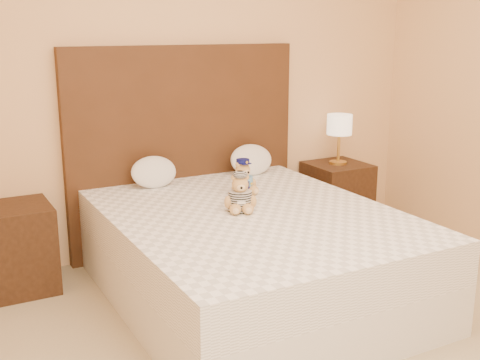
# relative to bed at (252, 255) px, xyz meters

# --- Properties ---
(bed) EXTENTS (1.60, 2.00, 0.55)m
(bed) POSITION_rel_bed_xyz_m (0.00, 0.00, 0.00)
(bed) COLOR white
(bed) RESTS_ON ground
(headboard) EXTENTS (1.75, 0.08, 1.50)m
(headboard) POSITION_rel_bed_xyz_m (0.00, 1.01, 0.47)
(headboard) COLOR #462715
(headboard) RESTS_ON ground
(nightstand_left) EXTENTS (0.45, 0.45, 0.55)m
(nightstand_left) POSITION_rel_bed_xyz_m (-1.25, 0.80, -0.00)
(nightstand_left) COLOR #3B2213
(nightstand_left) RESTS_ON ground
(nightstand_right) EXTENTS (0.45, 0.45, 0.55)m
(nightstand_right) POSITION_rel_bed_xyz_m (1.25, 0.80, -0.00)
(nightstand_right) COLOR #3B2213
(nightstand_right) RESTS_ON ground
(lamp) EXTENTS (0.20, 0.20, 0.40)m
(lamp) POSITION_rel_bed_xyz_m (1.25, 0.80, 0.57)
(lamp) COLOR gold
(lamp) RESTS_ON nightstand_right
(teddy_police) EXTENTS (0.23, 0.22, 0.23)m
(teddy_police) POSITION_rel_bed_xyz_m (0.15, 0.38, 0.39)
(teddy_police) COLOR #B27F45
(teddy_police) RESTS_ON bed
(teddy_prisoner) EXTENTS (0.26, 0.26, 0.23)m
(teddy_prisoner) POSITION_rel_bed_xyz_m (-0.05, 0.05, 0.39)
(teddy_prisoner) COLOR #B27F45
(teddy_prisoner) RESTS_ON bed
(pillow_left) EXTENTS (0.32, 0.21, 0.23)m
(pillow_left) POSITION_rel_bed_xyz_m (-0.31, 0.83, 0.39)
(pillow_left) COLOR white
(pillow_left) RESTS_ON bed
(pillow_right) EXTENTS (0.34, 0.22, 0.24)m
(pillow_right) POSITION_rel_bed_xyz_m (0.46, 0.83, 0.40)
(pillow_right) COLOR white
(pillow_right) RESTS_ON bed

